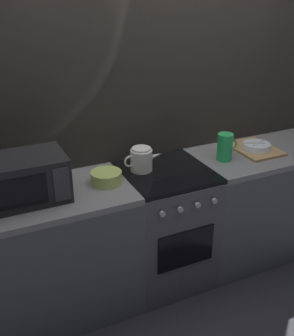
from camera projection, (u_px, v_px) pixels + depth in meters
The scene contains 10 objects.
ground_plane at pixel (164, 275), 3.16m from camera, with size 8.00×8.00×0.00m, color #2D2D33.
back_wall at pixel (146, 116), 2.92m from camera, with size 3.60×0.05×2.40m.
counter_left at pixel (42, 259), 2.62m from camera, with size 1.20×0.60×0.90m.
stove_unit at pixel (165, 226), 2.97m from camera, with size 0.60×0.63×0.90m.
counter_right at pixel (263, 200), 3.31m from camera, with size 1.20×0.60×0.90m.
microwave at pixel (27, 178), 2.37m from camera, with size 0.46×0.35×0.27m.
kettle at pixel (142, 159), 2.75m from camera, with size 0.28×0.15×0.17m.
mixing_bowl at pixel (106, 177), 2.60m from camera, with size 0.20×0.20×0.08m, color #B7D166.
pitcher at pixel (225, 147), 2.90m from camera, with size 0.16×0.11×0.20m.
dish_pile at pixel (255, 148), 3.10m from camera, with size 0.30×0.40×0.07m.
Camera 1 is at (-1.19, -2.22, 2.09)m, focal length 43.30 mm.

